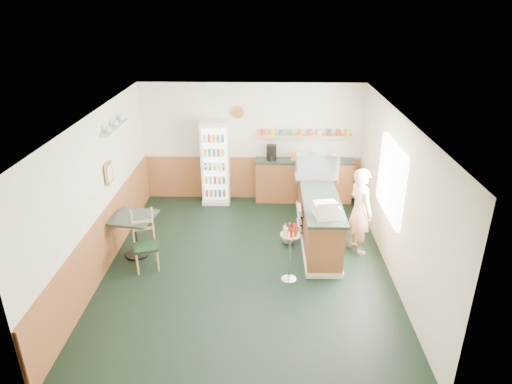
{
  "coord_description": "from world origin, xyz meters",
  "views": [
    {
      "loc": [
        0.32,
        -6.96,
        4.47
      ],
      "look_at": [
        0.15,
        0.6,
        1.17
      ],
      "focal_mm": 32.0,
      "sensor_mm": 36.0,
      "label": 1
    }
  ],
  "objects_px": {
    "cash_register": "(326,210)",
    "shopkeeper": "(360,211)",
    "display_case": "(317,168)",
    "cafe_chair": "(146,237)",
    "drinks_fridge": "(216,162)",
    "cafe_table": "(134,228)",
    "condiment_stand": "(290,244)"
  },
  "relations": [
    {
      "from": "condiment_stand",
      "to": "drinks_fridge",
      "type": "bearing_deg",
      "value": 115.91
    },
    {
      "from": "shopkeeper",
      "to": "cafe_chair",
      "type": "xyz_separation_m",
      "value": [
        -3.8,
        -0.61,
        -0.26
      ]
    },
    {
      "from": "drinks_fridge",
      "to": "cafe_table",
      "type": "height_order",
      "value": "drinks_fridge"
    },
    {
      "from": "cash_register",
      "to": "shopkeeper",
      "type": "bearing_deg",
      "value": 31.16
    },
    {
      "from": "condiment_stand",
      "to": "cafe_chair",
      "type": "xyz_separation_m",
      "value": [
        -2.49,
        0.4,
        -0.12
      ]
    },
    {
      "from": "cafe_table",
      "to": "condiment_stand",
      "type": "bearing_deg",
      "value": -14.59
    },
    {
      "from": "drinks_fridge",
      "to": "condiment_stand",
      "type": "xyz_separation_m",
      "value": [
        1.55,
        -3.18,
        -0.26
      ]
    },
    {
      "from": "cash_register",
      "to": "shopkeeper",
      "type": "xyz_separation_m",
      "value": [
        0.7,
        0.6,
        -0.3
      ]
    },
    {
      "from": "cash_register",
      "to": "cafe_chair",
      "type": "xyz_separation_m",
      "value": [
        -3.1,
        -0.01,
        -0.56
      ]
    },
    {
      "from": "display_case",
      "to": "drinks_fridge",
      "type": "bearing_deg",
      "value": 153.08
    },
    {
      "from": "cash_register",
      "to": "shopkeeper",
      "type": "height_order",
      "value": "shopkeeper"
    },
    {
      "from": "display_case",
      "to": "condiment_stand",
      "type": "xyz_separation_m",
      "value": [
        -0.62,
        -2.09,
        -0.56
      ]
    },
    {
      "from": "shopkeeper",
      "to": "cafe_table",
      "type": "bearing_deg",
      "value": 69.51
    },
    {
      "from": "shopkeeper",
      "to": "cafe_chair",
      "type": "distance_m",
      "value": 3.86
    },
    {
      "from": "cafe_table",
      "to": "cash_register",
      "type": "bearing_deg",
      "value": -5.37
    },
    {
      "from": "drinks_fridge",
      "to": "shopkeeper",
      "type": "height_order",
      "value": "drinks_fridge"
    },
    {
      "from": "cafe_table",
      "to": "cafe_chair",
      "type": "xyz_separation_m",
      "value": [
        0.3,
        -0.33,
        -0.0
      ]
    },
    {
      "from": "condiment_stand",
      "to": "cafe_table",
      "type": "distance_m",
      "value": 2.88
    },
    {
      "from": "drinks_fridge",
      "to": "display_case",
      "type": "height_order",
      "value": "drinks_fridge"
    },
    {
      "from": "condiment_stand",
      "to": "cafe_table",
      "type": "xyz_separation_m",
      "value": [
        -2.78,
        0.72,
        -0.12
      ]
    },
    {
      "from": "drinks_fridge",
      "to": "display_case",
      "type": "xyz_separation_m",
      "value": [
        2.16,
        -1.1,
        0.3
      ]
    },
    {
      "from": "condiment_stand",
      "to": "cafe_chair",
      "type": "distance_m",
      "value": 2.52
    },
    {
      "from": "drinks_fridge",
      "to": "cafe_chair",
      "type": "bearing_deg",
      "value": -108.62
    },
    {
      "from": "display_case",
      "to": "cafe_chair",
      "type": "relative_size",
      "value": 0.8
    },
    {
      "from": "drinks_fridge",
      "to": "cafe_table",
      "type": "relative_size",
      "value": 2.25
    },
    {
      "from": "cash_register",
      "to": "cafe_chair",
      "type": "distance_m",
      "value": 3.15
    },
    {
      "from": "condiment_stand",
      "to": "cafe_table",
      "type": "relative_size",
      "value": 1.21
    },
    {
      "from": "condiment_stand",
      "to": "cafe_chair",
      "type": "height_order",
      "value": "cafe_chair"
    },
    {
      "from": "shopkeeper",
      "to": "condiment_stand",
      "type": "xyz_separation_m",
      "value": [
        -1.32,
        -1.0,
        -0.14
      ]
    },
    {
      "from": "drinks_fridge",
      "to": "cafe_chair",
      "type": "distance_m",
      "value": 2.97
    },
    {
      "from": "shopkeeper",
      "to": "drinks_fridge",
      "type": "bearing_deg",
      "value": 28.32
    },
    {
      "from": "display_case",
      "to": "cash_register",
      "type": "distance_m",
      "value": 1.69
    }
  ]
}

